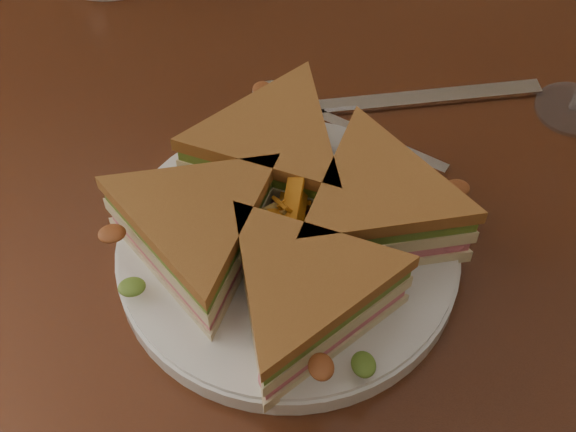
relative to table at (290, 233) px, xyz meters
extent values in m
cube|color=#33160B|center=(0.00, 0.00, 0.08)|extent=(1.20, 0.80, 0.04)
cylinder|color=black|center=(-0.54, 0.34, -0.30)|extent=(0.06, 0.06, 0.71)
cylinder|color=white|center=(0.03, -0.09, 0.11)|extent=(0.25, 0.25, 0.02)
cube|color=silver|center=(0.06, 0.04, 0.10)|extent=(0.13, 0.04, 0.00)
ellipsoid|color=silver|center=(-0.03, 0.06, 0.10)|extent=(0.05, 0.03, 0.01)
cube|color=silver|center=(0.09, 0.11, 0.10)|extent=(0.19, 0.10, 0.00)
cube|color=silver|center=(0.01, 0.07, 0.10)|extent=(0.05, 0.03, 0.00)
cylinder|color=white|center=(0.21, 0.13, 0.10)|extent=(0.06, 0.06, 0.00)
camera|label=1|loc=(0.14, -0.41, 0.59)|focal=50.00mm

